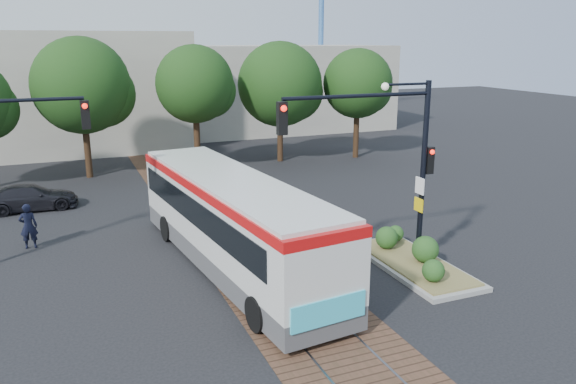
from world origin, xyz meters
The scene contains 10 objects.
ground centered at (0.00, 0.00, 0.00)m, with size 120.00×120.00×0.00m, color black.
trackbed centered at (0.00, 4.00, 0.01)m, with size 3.60×40.00×0.02m.
tree_row centered at (1.21, 16.42, 4.85)m, with size 26.40×5.60×7.67m.
warehouses centered at (-0.53, 28.75, 3.81)m, with size 40.00×13.00×8.00m.
crane centered at (18.00, 34.00, 10.88)m, with size 8.00×0.50×18.00m.
city_bus centered at (-0.86, 1.27, 1.75)m, with size 3.78×11.93×3.14m.
traffic_island centered at (4.82, -0.90, 0.33)m, with size 2.20×5.20×1.13m.
signal_pole_main centered at (3.86, -0.81, 4.16)m, with size 5.49×0.46×6.00m.
officer centered at (-7.25, 5.91, 0.85)m, with size 0.62×0.41×1.70m, color black.
parked_car centered at (-7.36, 11.19, 0.58)m, with size 1.63×4.02×1.17m, color black.
Camera 1 is at (-5.87, -15.74, 7.44)m, focal length 35.00 mm.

